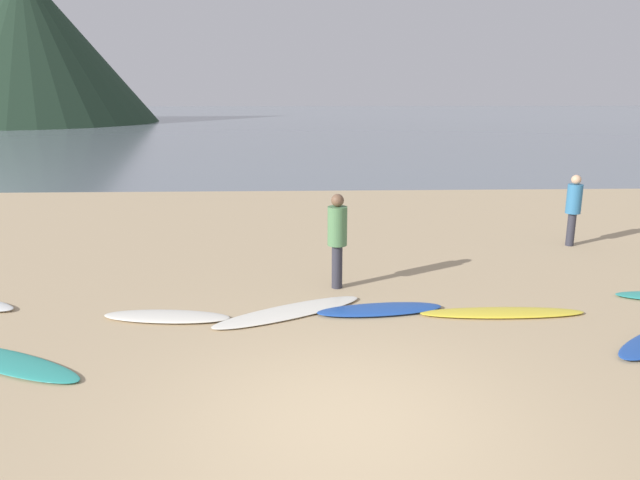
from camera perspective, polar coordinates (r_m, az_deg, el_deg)
The scene contains 10 objects.
ground_plane at distance 16.06m, azimuth -0.36°, elevation 1.46°, with size 120.00×120.00×0.20m, color tan.
ocean_water at distance 70.65m, azimuth -1.84°, elevation 11.60°, with size 140.00×100.00×0.01m, color slate.
headland_hill at distance 69.07m, azimuth -26.25°, elevation 16.45°, with size 24.46×24.46×15.25m, color #1E3323.
surfboard_2 at distance 8.88m, azimuth -27.75°, elevation -10.39°, with size 2.46×0.54×0.06m, color teal.
surfboard_3 at distance 9.64m, azimuth -14.53°, elevation -7.13°, with size 2.00×0.54×0.08m, color silver.
surfboard_4 at distance 9.56m, azimuth -3.00°, elevation -6.91°, with size 2.63×0.59×0.06m, color silver.
surfboard_5 at distance 9.66m, azimuth 5.79°, elevation -6.67°, with size 2.06×0.56×0.09m, color #1E479E.
surfboard_6 at distance 9.94m, azimuth 17.11°, elevation -6.70°, with size 2.64×0.47×0.07m, color yellow.
person_0 at distance 14.54m, azimuth 23.23°, elevation 3.17°, with size 0.33×0.33×1.63m.
person_1 at distance 10.47m, azimuth 1.68°, elevation 0.65°, with size 0.35×0.35×1.72m.
Camera 1 is at (-0.50, -5.64, 3.51)m, focal length 33.24 mm.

